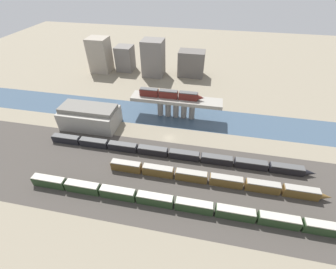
# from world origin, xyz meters

# --- Properties ---
(ground_plane) EXTENTS (400.00, 400.00, 0.00)m
(ground_plane) POSITION_xyz_m (0.00, 0.00, 0.00)
(ground_plane) COLOR gray
(railbed_yard) EXTENTS (280.00, 42.00, 0.01)m
(railbed_yard) POSITION_xyz_m (0.00, -24.00, 0.00)
(railbed_yard) COLOR #423D38
(railbed_yard) RESTS_ON ground
(river_water) EXTENTS (320.00, 20.71, 0.01)m
(river_water) POSITION_xyz_m (0.00, 18.48, 0.00)
(river_water) COLOR #3D5166
(river_water) RESTS_ON ground
(bridge) EXTENTS (45.67, 8.49, 10.83)m
(bridge) POSITION_xyz_m (-0.00, 18.48, 8.02)
(bridge) COLOR gray
(bridge) RESTS_ON ground
(train_on_bridge) EXTENTS (32.38, 2.84, 3.88)m
(train_on_bridge) POSITION_xyz_m (-2.96, 18.48, 12.72)
(train_on_bridge) COLOR #5B1E19
(train_on_bridge) RESTS_ON bridge
(train_yard_near) EXTENTS (109.53, 2.96, 4.09)m
(train_yard_near) POSITION_xyz_m (9.95, -35.30, 2.01)
(train_yard_near) COLOR #23381E
(train_yard_near) RESTS_ON ground
(train_yard_mid) EXTENTS (80.08, 2.85, 4.12)m
(train_yard_mid) POSITION_xyz_m (20.49, -22.55, 2.03)
(train_yard_mid) COLOR brown
(train_yard_mid) RESTS_ON ground
(train_yard_far) EXTENTS (110.95, 3.02, 3.46)m
(train_yard_far) POSITION_xyz_m (3.54, -11.69, 1.70)
(train_yard_far) COLOR black
(train_yard_far) RESTS_ON ground
(warehouse_building) EXTENTS (27.09, 14.78, 10.73)m
(warehouse_building) POSITION_xyz_m (-39.92, 2.76, 5.10)
(warehouse_building) COLOR #9E998E
(warehouse_building) RESTS_ON ground
(city_block_far_left) EXTENTS (13.61, 12.33, 23.20)m
(city_block_far_left) POSITION_xyz_m (-62.65, 66.91, 11.60)
(city_block_far_left) COLOR gray
(city_block_far_left) RESTS_ON ground
(city_block_left) EXTENTS (11.43, 11.71, 17.03)m
(city_block_left) POSITION_xyz_m (-46.20, 72.08, 8.51)
(city_block_left) COLOR slate
(city_block_left) RESTS_ON ground
(city_block_center) EXTENTS (14.10, 12.92, 23.86)m
(city_block_center) POSITION_xyz_m (-24.03, 67.39, 11.93)
(city_block_center) COLOR slate
(city_block_center) RESTS_ON ground
(city_block_right) EXTENTS (17.39, 11.59, 16.89)m
(city_block_right) POSITION_xyz_m (1.54, 71.77, 8.44)
(city_block_right) COLOR #605B56
(city_block_right) RESTS_ON ground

